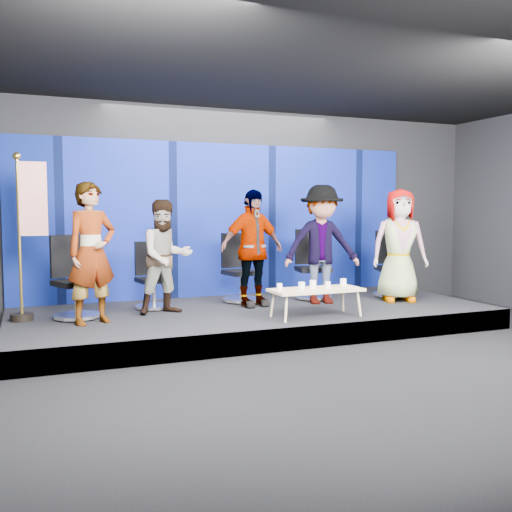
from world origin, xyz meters
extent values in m
plane|color=black|center=(0.00, 0.00, 0.00)|extent=(10.00, 10.00, 0.00)
cube|color=black|center=(0.00, 4.00, 1.75)|extent=(10.00, 0.02, 3.50)
cube|color=black|center=(0.00, 0.00, 3.50)|extent=(10.00, 8.00, 0.02)
cube|color=black|center=(0.00, 2.50, 0.15)|extent=(7.00, 3.00, 0.30)
cube|color=#071458|center=(0.00, 3.95, 1.60)|extent=(7.00, 0.08, 2.60)
cylinder|color=silver|center=(-2.56, 2.62, 0.33)|extent=(0.83, 0.83, 0.06)
cylinder|color=silver|center=(-2.56, 2.62, 0.58)|extent=(0.07, 0.07, 0.43)
cube|color=black|center=(-2.56, 2.62, 0.79)|extent=(0.67, 0.67, 0.07)
cube|color=black|center=(-2.66, 2.86, 1.14)|extent=(0.45, 0.23, 0.58)
imported|color=black|center=(-2.39, 2.20, 1.22)|extent=(0.78, 0.66, 1.83)
cylinder|color=silver|center=(-1.43, 3.01, 0.33)|extent=(0.64, 0.64, 0.06)
cylinder|color=silver|center=(-1.43, 3.01, 0.54)|extent=(0.07, 0.07, 0.38)
cube|color=black|center=(-1.43, 3.01, 0.73)|extent=(0.51, 0.51, 0.07)
cube|color=black|center=(-1.46, 3.23, 1.04)|extent=(0.42, 0.10, 0.52)
imported|color=black|center=(-1.34, 2.57, 1.11)|extent=(0.87, 0.72, 1.62)
cylinder|color=silver|center=(0.02, 3.13, 0.33)|extent=(0.71, 0.71, 0.06)
cylinder|color=silver|center=(0.02, 3.13, 0.57)|extent=(0.07, 0.07, 0.41)
cube|color=black|center=(0.02, 3.13, 0.78)|extent=(0.57, 0.57, 0.07)
cube|color=black|center=(-0.02, 3.37, 1.12)|extent=(0.46, 0.12, 0.57)
imported|color=black|center=(0.02, 2.68, 1.19)|extent=(1.10, 0.59, 1.78)
cylinder|color=silver|center=(1.22, 2.97, 0.33)|extent=(0.76, 0.76, 0.06)
cylinder|color=silver|center=(1.22, 2.97, 0.58)|extent=(0.08, 0.08, 0.43)
cube|color=black|center=(1.22, 2.97, 0.80)|extent=(0.61, 0.61, 0.08)
cube|color=black|center=(1.27, 3.22, 1.15)|extent=(0.48, 0.15, 0.59)
imported|color=black|center=(1.14, 2.52, 1.23)|extent=(1.31, 0.91, 1.86)
cylinder|color=silver|center=(2.58, 2.68, 0.33)|extent=(0.81, 0.81, 0.06)
cylinder|color=silver|center=(2.58, 2.68, 0.57)|extent=(0.07, 0.07, 0.42)
cube|color=black|center=(2.58, 2.68, 0.78)|extent=(0.65, 0.65, 0.07)
cube|color=black|center=(2.67, 2.92, 1.13)|extent=(0.45, 0.21, 0.58)
imported|color=black|center=(2.41, 2.27, 1.21)|extent=(1.03, 0.84, 1.81)
cube|color=tan|center=(0.51, 1.53, 0.67)|extent=(1.29, 0.56, 0.04)
cylinder|color=tan|center=(-0.04, 1.31, 0.48)|extent=(0.04, 0.04, 0.35)
cylinder|color=tan|center=(-0.05, 1.74, 0.48)|extent=(0.04, 0.04, 0.35)
cylinder|color=tan|center=(1.08, 1.33, 0.48)|extent=(0.04, 0.04, 0.35)
cylinder|color=tan|center=(1.07, 1.75, 0.48)|extent=(0.04, 0.04, 0.35)
cylinder|color=white|center=(-0.01, 1.60, 0.74)|extent=(0.07, 0.07, 0.09)
cylinder|color=white|center=(0.27, 1.50, 0.75)|extent=(0.09, 0.09, 0.11)
cylinder|color=white|center=(0.49, 1.59, 0.75)|extent=(0.09, 0.09, 0.11)
cylinder|color=white|center=(0.69, 1.52, 0.74)|extent=(0.08, 0.08, 0.09)
cylinder|color=white|center=(1.00, 1.63, 0.75)|extent=(0.09, 0.09, 0.10)
cylinder|color=black|center=(-3.25, 2.76, 0.35)|extent=(0.30, 0.30, 0.09)
cylinder|color=#B39439|center=(-3.25, 2.76, 1.41)|extent=(0.04, 0.04, 2.03)
sphere|color=#B39439|center=(-3.25, 2.76, 2.47)|extent=(0.10, 0.10, 0.10)
cube|color=red|center=(-3.07, 2.73, 1.92)|extent=(0.35, 0.08, 0.97)
camera|label=1|loc=(-3.17, -5.36, 1.76)|focal=40.00mm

